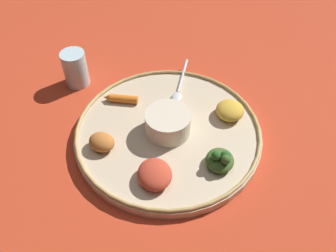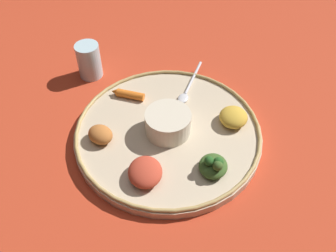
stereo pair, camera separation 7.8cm
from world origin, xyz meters
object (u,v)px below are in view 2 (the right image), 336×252
object	(u,v)px
carrot_near_spoon	(128,94)
drinking_glass	(89,63)
center_bowl	(168,122)
spoon	(188,89)
greens_pile	(214,166)

from	to	relation	value
carrot_near_spoon	drinking_glass	world-z (taller)	drinking_glass
center_bowl	carrot_near_spoon	world-z (taller)	center_bowl
center_bowl	drinking_glass	distance (m)	0.29
spoon	carrot_near_spoon	distance (m)	0.14
greens_pile	drinking_glass	world-z (taller)	drinking_glass
center_bowl	greens_pile	xyz separation A→B (m)	(0.13, -0.05, -0.01)
greens_pile	spoon	bearing A→B (deg)	130.00
greens_pile	center_bowl	bearing A→B (deg)	160.20
greens_pile	carrot_near_spoon	xyz separation A→B (m)	(-0.26, 0.09, -0.01)
spoon	greens_pile	xyz separation A→B (m)	(0.15, -0.18, 0.01)
carrot_near_spoon	drinking_glass	distance (m)	0.15
spoon	drinking_glass	distance (m)	0.26
spoon	drinking_glass	bearing A→B (deg)	-167.95
spoon	greens_pile	distance (m)	0.24
greens_pile	drinking_glass	xyz separation A→B (m)	(-0.41, 0.13, 0.00)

